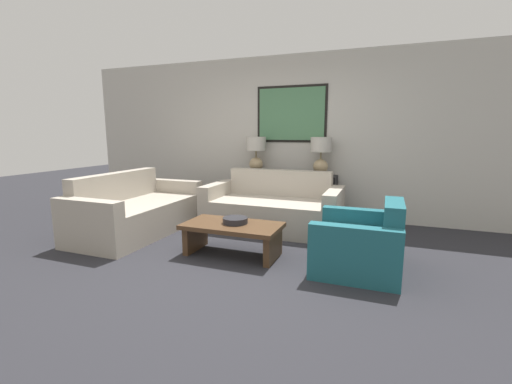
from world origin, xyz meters
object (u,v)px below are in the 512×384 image
table_lamp_right (321,153)px  decorative_bowl (235,220)px  couch_by_back_wall (273,209)px  armchair_near_back_wall (360,245)px  table_lamp_left (256,151)px  console_table (287,196)px  coffee_table (232,232)px  couch_by_side (137,212)px

table_lamp_right → decorative_bowl: table_lamp_right is taller
couch_by_back_wall → armchair_near_back_wall: bearing=-40.9°
table_lamp_left → table_lamp_right: (1.09, 0.00, 0.00)m
table_lamp_right → armchair_near_back_wall: (0.77, -1.87, -0.83)m
table_lamp_right → couch_by_back_wall: bearing=-126.9°
console_table → table_lamp_right: (0.54, -0.00, 0.73)m
table_lamp_right → armchair_near_back_wall: size_ratio=0.66×
decorative_bowl → armchair_near_back_wall: 1.40m
table_lamp_left → coffee_table: 2.15m
coffee_table → armchair_near_back_wall: (1.41, 0.07, -0.01)m
table_lamp_left → armchair_near_back_wall: (1.86, -1.87, -0.83)m
table_lamp_right → decorative_bowl: size_ratio=2.08×
couch_by_side → decorative_bowl: (1.68, -0.32, 0.12)m
decorative_bowl → armchair_near_back_wall: bearing=1.7°
couch_by_back_wall → couch_by_side: 1.95m
table_lamp_right → couch_by_back_wall: 1.21m
table_lamp_left → coffee_table: (0.45, -1.94, -0.82)m
table_lamp_left → decorative_bowl: table_lamp_left is taller
console_table → armchair_near_back_wall: (1.32, -1.87, -0.10)m
armchair_near_back_wall → table_lamp_left: bearing=134.9°
table_lamp_left → coffee_table: size_ratio=0.54×
couch_by_side → console_table: bearing=42.2°
couch_by_back_wall → couch_by_side: bearing=-153.8°
table_lamp_right → coffee_table: table_lamp_right is taller
table_lamp_left → couch_by_side: bearing=-127.2°
couch_by_side → coffee_table: 1.69m
couch_by_back_wall → decorative_bowl: couch_by_back_wall is taller
console_table → table_lamp_right: size_ratio=2.68×
table_lamp_right → decorative_bowl: bearing=-107.9°
decorative_bowl → couch_by_back_wall: bearing=86.4°
table_lamp_right → couch_by_back_wall: (-0.54, -0.73, -0.80)m
console_table → table_lamp_right: table_lamp_right is taller
coffee_table → decorative_bowl: size_ratio=3.87×
couch_by_back_wall → couch_by_side: size_ratio=1.00×
console_table → couch_by_side: couch_by_side is taller
couch_by_side → decorative_bowl: 1.71m
coffee_table → decorative_bowl: bearing=55.4°
coffee_table → table_lamp_left: bearing=103.0°
table_lamp_right → armchair_near_back_wall: bearing=-67.5°
table_lamp_right → coffee_table: (-0.64, -1.94, -0.82)m
table_lamp_left → armchair_near_back_wall: size_ratio=0.66×
console_table → armchair_near_back_wall: armchair_near_back_wall is taller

